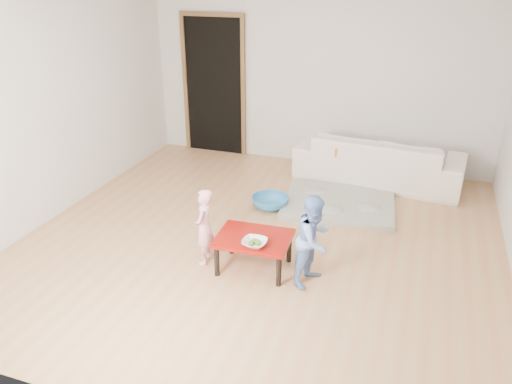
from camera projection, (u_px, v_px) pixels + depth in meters
The scene contains 13 objects.
floor at pixel (262, 239), 5.44m from camera, with size 5.00×5.00×0.01m, color tan.
back_wall at pixel (318, 76), 7.05m from camera, with size 5.00×0.02×2.60m, color silver.
left_wall at pixel (54, 103), 5.65m from camera, with size 0.02×5.00×2.60m, color silver.
doorway at pixel (215, 87), 7.63m from camera, with size 1.02×0.08×2.11m, color brown, non-canonical shape.
sofa at pixel (379, 159), 6.78m from camera, with size 2.20×0.86×0.64m, color white.
cushion at pixel (351, 149), 6.68m from camera, with size 0.43×0.39×0.12m, color orange.
red_table at pixel (254, 253), 4.85m from camera, with size 0.71×0.53×0.35m, color maroon, non-canonical shape.
bowl at pixel (255, 243), 4.61m from camera, with size 0.23×0.23×0.06m, color white.
broccoli at pixel (255, 243), 4.61m from camera, with size 0.12×0.12×0.06m, color #2D5919, non-canonical shape.
child_pink at pixel (204, 227), 4.87m from camera, with size 0.29×0.19×0.79m, color #F06D7C.
child_blue at pixel (314, 240), 4.54m from camera, with size 0.43×0.33×0.88m, color #6188E1.
basin at pixel (270, 202), 6.12m from camera, with size 0.46×0.46×0.14m, color teal.
blanket at pixel (339, 203), 6.18m from camera, with size 1.33×1.11×0.07m, color #B4AE9E, non-canonical shape.
Camera 1 is at (1.49, -4.50, 2.72)m, focal length 35.00 mm.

